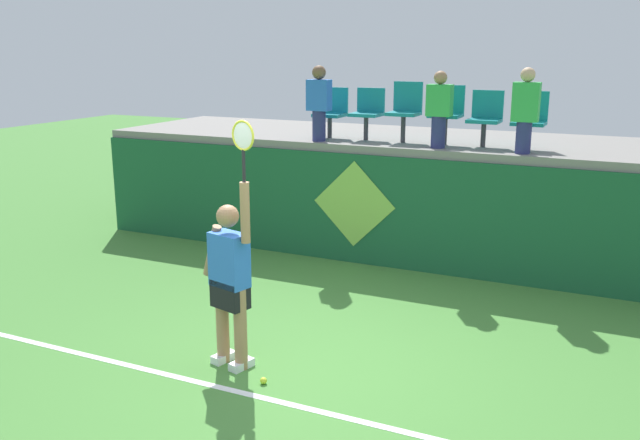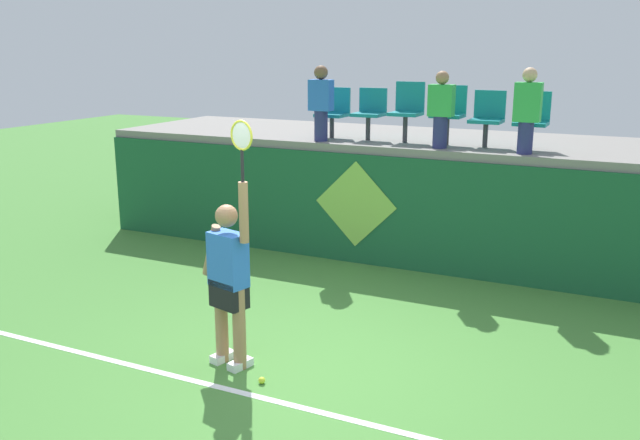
{
  "view_description": "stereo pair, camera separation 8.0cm",
  "coord_description": "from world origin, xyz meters",
  "px_view_note": "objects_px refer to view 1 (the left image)",
  "views": [
    {
      "loc": [
        2.86,
        -5.53,
        3.11
      ],
      "look_at": [
        -0.31,
        1.25,
        1.22
      ],
      "focal_mm": 38.41,
      "sensor_mm": 36.0,
      "label": 1
    },
    {
      "loc": [
        2.93,
        -5.5,
        3.11
      ],
      "look_at": [
        -0.31,
        1.25,
        1.22
      ],
      "focal_mm": 38.41,
      "sensor_mm": 36.0,
      "label": 2
    }
  ],
  "objects_px": {
    "stadium_chair_5": "(530,118)",
    "spectator_2": "(525,109)",
    "stadium_chair_3": "(447,111)",
    "spectator_1": "(319,102)",
    "tennis_ball": "(263,381)",
    "stadium_chair_1": "(368,111)",
    "stadium_chair_4": "(485,116)",
    "stadium_chair_0": "(332,110)",
    "spectator_0": "(439,108)",
    "stadium_chair_2": "(405,108)",
    "tennis_player": "(230,277)",
    "water_bottle": "(318,133)"
  },
  "relations": [
    {
      "from": "stadium_chair_2",
      "to": "stadium_chair_5",
      "type": "height_order",
      "value": "stadium_chair_2"
    },
    {
      "from": "water_bottle",
      "to": "spectator_1",
      "type": "distance_m",
      "value": 0.47
    },
    {
      "from": "stadium_chair_5",
      "to": "stadium_chair_2",
      "type": "bearing_deg",
      "value": 179.93
    },
    {
      "from": "tennis_ball",
      "to": "spectator_1",
      "type": "distance_m",
      "value": 4.94
    },
    {
      "from": "stadium_chair_1",
      "to": "stadium_chair_4",
      "type": "height_order",
      "value": "stadium_chair_4"
    },
    {
      "from": "stadium_chair_0",
      "to": "stadium_chair_5",
      "type": "bearing_deg",
      "value": 0.03
    },
    {
      "from": "spectator_0",
      "to": "tennis_player",
      "type": "bearing_deg",
      "value": -103.26
    },
    {
      "from": "stadium_chair_3",
      "to": "stadium_chair_5",
      "type": "relative_size",
      "value": 1.07
    },
    {
      "from": "spectator_2",
      "to": "tennis_ball",
      "type": "bearing_deg",
      "value": -111.22
    },
    {
      "from": "stadium_chair_3",
      "to": "spectator_0",
      "type": "distance_m",
      "value": 0.43
    },
    {
      "from": "stadium_chair_2",
      "to": "spectator_2",
      "type": "xyz_separation_m",
      "value": [
        1.79,
        -0.45,
        0.09
      ]
    },
    {
      "from": "stadium_chair_5",
      "to": "stadium_chair_1",
      "type": "bearing_deg",
      "value": -179.88
    },
    {
      "from": "tennis_player",
      "to": "spectator_0",
      "type": "bearing_deg",
      "value": 76.74
    },
    {
      "from": "tennis_player",
      "to": "tennis_ball",
      "type": "xyz_separation_m",
      "value": [
        0.48,
        -0.22,
        -0.9
      ]
    },
    {
      "from": "spectator_2",
      "to": "stadium_chair_1",
      "type": "bearing_deg",
      "value": 169.35
    },
    {
      "from": "spectator_0",
      "to": "water_bottle",
      "type": "bearing_deg",
      "value": -177.05
    },
    {
      "from": "stadium_chair_4",
      "to": "spectator_0",
      "type": "xyz_separation_m",
      "value": [
        -0.55,
        -0.42,
        0.11
      ]
    },
    {
      "from": "stadium_chair_2",
      "to": "water_bottle",
      "type": "bearing_deg",
      "value": -156.51
    },
    {
      "from": "spectator_0",
      "to": "stadium_chair_5",
      "type": "bearing_deg",
      "value": 19.95
    },
    {
      "from": "tennis_ball",
      "to": "stadium_chair_2",
      "type": "xyz_separation_m",
      "value": [
        -0.17,
        4.62,
        2.2
      ]
    },
    {
      "from": "tennis_ball",
      "to": "stadium_chair_3",
      "type": "relative_size",
      "value": 0.08
    },
    {
      "from": "spectator_1",
      "to": "spectator_2",
      "type": "xyz_separation_m",
      "value": [
        2.98,
        0.01,
        -0.0
      ]
    },
    {
      "from": "tennis_ball",
      "to": "spectator_1",
      "type": "height_order",
      "value": "spectator_1"
    },
    {
      "from": "tennis_player",
      "to": "tennis_ball",
      "type": "relative_size",
      "value": 37.54
    },
    {
      "from": "spectator_1",
      "to": "water_bottle",
      "type": "bearing_deg",
      "value": -90.28
    },
    {
      "from": "tennis_ball",
      "to": "spectator_0",
      "type": "xyz_separation_m",
      "value": [
        0.46,
        4.2,
        2.26
      ]
    },
    {
      "from": "stadium_chair_3",
      "to": "spectator_1",
      "type": "relative_size",
      "value": 0.76
    },
    {
      "from": "tennis_player",
      "to": "water_bottle",
      "type": "relative_size",
      "value": 10.44
    },
    {
      "from": "stadium_chair_2",
      "to": "tennis_player",
      "type": "bearing_deg",
      "value": -94.02
    },
    {
      "from": "stadium_chair_5",
      "to": "spectator_2",
      "type": "bearing_deg",
      "value": -90.0
    },
    {
      "from": "stadium_chair_3",
      "to": "spectator_0",
      "type": "height_order",
      "value": "spectator_0"
    },
    {
      "from": "spectator_0",
      "to": "stadium_chair_3",
      "type": "bearing_deg",
      "value": 90.0
    },
    {
      "from": "stadium_chair_4",
      "to": "spectator_0",
      "type": "bearing_deg",
      "value": -142.87
    },
    {
      "from": "stadium_chair_2",
      "to": "spectator_0",
      "type": "distance_m",
      "value": 0.76
    },
    {
      "from": "tennis_ball",
      "to": "stadium_chair_5",
      "type": "relative_size",
      "value": 0.08
    },
    {
      "from": "stadium_chair_4",
      "to": "spectator_1",
      "type": "bearing_deg",
      "value": -168.92
    },
    {
      "from": "stadium_chair_1",
      "to": "spectator_2",
      "type": "height_order",
      "value": "spectator_2"
    },
    {
      "from": "water_bottle",
      "to": "stadium_chair_0",
      "type": "xyz_separation_m",
      "value": [
        0.0,
        0.51,
        0.3
      ]
    },
    {
      "from": "stadium_chair_2",
      "to": "stadium_chair_4",
      "type": "relative_size",
      "value": 1.12
    },
    {
      "from": "tennis_ball",
      "to": "stadium_chair_0",
      "type": "xyz_separation_m",
      "value": [
        -1.36,
        4.62,
        2.13
      ]
    },
    {
      "from": "spectator_1",
      "to": "spectator_2",
      "type": "distance_m",
      "value": 2.98
    },
    {
      "from": "stadium_chair_0",
      "to": "spectator_0",
      "type": "xyz_separation_m",
      "value": [
        1.82,
        -0.42,
        0.13
      ]
    },
    {
      "from": "stadium_chair_5",
      "to": "spectator_1",
      "type": "height_order",
      "value": "spectator_1"
    },
    {
      "from": "tennis_player",
      "to": "water_bottle",
      "type": "height_order",
      "value": "tennis_player"
    },
    {
      "from": "stadium_chair_2",
      "to": "stadium_chair_5",
      "type": "xyz_separation_m",
      "value": [
        1.79,
        -0.0,
        -0.06
      ]
    },
    {
      "from": "stadium_chair_3",
      "to": "spectator_1",
      "type": "height_order",
      "value": "spectator_1"
    },
    {
      "from": "tennis_player",
      "to": "stadium_chair_1",
      "type": "xyz_separation_m",
      "value": [
        -0.28,
        4.39,
        1.25
      ]
    },
    {
      "from": "tennis_player",
      "to": "stadium_chair_2",
      "type": "bearing_deg",
      "value": 85.98
    },
    {
      "from": "tennis_ball",
      "to": "stadium_chair_0",
      "type": "relative_size",
      "value": 0.09
    },
    {
      "from": "stadium_chair_2",
      "to": "spectator_2",
      "type": "bearing_deg",
      "value": -14.25
    }
  ]
}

